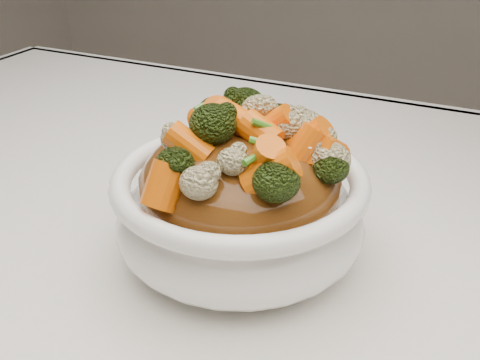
% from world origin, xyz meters
% --- Properties ---
extents(tablecloth, '(1.20, 0.80, 0.04)m').
position_xyz_m(tablecloth, '(0.00, 0.00, 0.73)').
color(tablecloth, white).
rests_on(tablecloth, dining_table).
extents(bowl, '(0.22, 0.22, 0.08)m').
position_xyz_m(bowl, '(0.02, -0.02, 0.79)').
color(bowl, white).
rests_on(bowl, tablecloth).
extents(sauce_base, '(0.18, 0.18, 0.09)m').
position_xyz_m(sauce_base, '(0.02, -0.02, 0.82)').
color(sauce_base, '#5A300F').
rests_on(sauce_base, bowl).
extents(carrots, '(0.18, 0.18, 0.05)m').
position_xyz_m(carrots, '(0.02, -0.02, 0.87)').
color(carrots, orange).
rests_on(carrots, sauce_base).
extents(broccoli, '(0.18, 0.18, 0.04)m').
position_xyz_m(broccoli, '(0.02, -0.02, 0.87)').
color(broccoli, black).
rests_on(broccoli, sauce_base).
extents(cauliflower, '(0.18, 0.18, 0.03)m').
position_xyz_m(cauliflower, '(0.02, -0.02, 0.87)').
color(cauliflower, '#C3B685').
rests_on(cauliflower, sauce_base).
extents(scallions, '(0.13, 0.13, 0.02)m').
position_xyz_m(scallions, '(0.02, -0.02, 0.87)').
color(scallions, '#3B7F1D').
rests_on(scallions, sauce_base).
extents(sesame_seeds, '(0.16, 0.16, 0.01)m').
position_xyz_m(sesame_seeds, '(0.02, -0.02, 0.87)').
color(sesame_seeds, beige).
rests_on(sesame_seeds, sauce_base).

